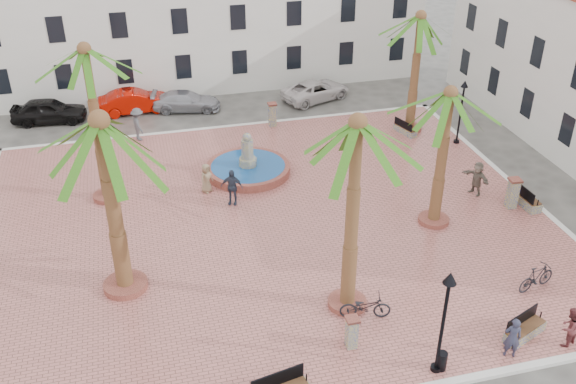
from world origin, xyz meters
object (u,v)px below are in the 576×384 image
Objects in this scene: bicycle_a at (365,307)px; car_white at (316,90)px; bollard_se at (352,332)px; pedestrian_east at (477,178)px; car_silver at (186,101)px; car_red at (135,101)px; fountain at (248,167)px; palm_s at (356,145)px; litter_bin at (442,361)px; palm_nw at (87,67)px; bollard_n at (272,114)px; bench_e at (524,199)px; palm_ne at (420,30)px; bench_ne at (405,130)px; pedestrian_fountain_a at (206,178)px; lamppost_e at (462,101)px; pedestrian_north at (138,124)px; pedestrian_fountain_b at (232,187)px; palm_e at (448,110)px; bench_se at (524,330)px; lamppost_s at (446,306)px; bicycle_b at (537,277)px; cyclist_a at (512,337)px; car_black at (49,111)px; cyclist_b at (569,327)px; palm_sw at (103,144)px.

bicycle_a is 21.85m from car_white.
pedestrian_east is at bearing 42.21° from bollard_se.
car_red is at bearing 93.21° from car_silver.
palm_s is (1.60, -11.37, 6.49)m from fountain.
palm_nw is at bearing 126.69° from litter_bin.
car_red reaches higher than bicycle_a.
bollard_se is at bearing -94.77° from bollard_n.
palm_ne is at bearing 8.50° from bench_e.
palm_nw reaches higher than car_white.
bench_ne is 1.30× the size of bollard_se.
car_white reaches higher than car_silver.
bollard_n is at bearing 86.63° from palm_s.
pedestrian_fountain_a is 0.88× the size of pedestrian_east.
lamppost_e is at bearing -51.36° from palm_ne.
bicycle_a reaches higher than litter_bin.
pedestrian_north reaches higher than bicycle_a.
palm_ne is at bearing 48.09° from pedestrian_fountain_b.
palm_e is at bearing 147.24° from bench_ne.
bicycle_a is (-5.20, 2.38, 0.23)m from bench_se.
pedestrian_fountain_b is 12.01m from pedestrian_east.
lamppost_e is 10.64m from car_white.
lamppost_s is at bearing -165.00° from car_red.
bench_se is 0.42× the size of car_red.
palm_s reaches higher than car_red.
palm_s is at bearing 68.71° from bicycle_b.
pedestrian_fountain_a is (-8.55, 13.85, -0.05)m from cyclist_a.
car_silver is (-9.35, 24.11, 0.21)m from bench_se.
palm_nw reaches higher than bollard_se.
cyclist_a is 27.83m from car_red.
fountain is at bearing -149.27° from pedestrian_north.
bollard_se is 23.37m from car_white.
car_black is (-14.13, 25.05, 0.25)m from litter_bin.
palm_s reaches higher than fountain.
car_black is at bearing 103.95° from bench_se.
bench_e is at bearing -16.05° from palm_nw.
cyclist_b is at bearing 152.18° from bicycle_b.
fountain reaches higher than bench_ne.
lamppost_e reaches higher than cyclist_a.
litter_bin is (10.19, -7.10, -5.98)m from palm_sw.
car_black is (-12.13, 21.12, -6.19)m from palm_s.
car_red is 11.81m from car_white.
bench_e is at bearing 32.17° from bollard_se.
lamppost_e is 18.23m from litter_bin.
palm_nw reaches higher than pedestrian_fountain_a.
bollard_n reaches higher than bollard_se.
palm_nw is at bearing 122.80° from bollard_se.
car_red is (-5.35, 10.03, 0.28)m from fountain.
litter_bin is 0.16× the size of car_red.
bicycle_a is at bearing 74.98° from bicycle_b.
car_black is (-17.74, 24.33, 0.34)m from bench_se.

